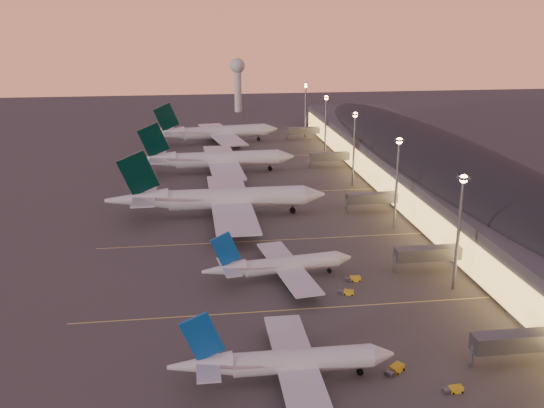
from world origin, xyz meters
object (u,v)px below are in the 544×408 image
at_px(radar_tower, 238,76).
at_px(baggage_tug_d, 353,279).
at_px(baggage_tug_a, 454,390).
at_px(airliner_wide_far, 214,133).
at_px(airliner_narrow_north, 279,266).
at_px(airliner_wide_near, 218,199).
at_px(baggage_tug_b, 395,369).
at_px(baggage_tug_c, 347,292).
at_px(airliner_narrow_south, 284,362).
at_px(airliner_wide_mid, 213,160).

distance_m(radar_tower, baggage_tug_d, 253.94).
bearing_deg(baggage_tug_a, airliner_wide_far, 94.43).
distance_m(airliner_wide_far, baggage_tug_d, 159.57).
distance_m(airliner_narrow_north, airliner_wide_near, 48.21).
bearing_deg(airliner_wide_far, baggage_tug_b, -93.43).
bearing_deg(baggage_tug_d, baggage_tug_c, -113.19).
bearing_deg(baggage_tug_b, baggage_tug_d, 48.76).
distance_m(baggage_tug_b, baggage_tug_d, 36.71).
xyz_separation_m(airliner_wide_near, baggage_tug_b, (25.27, -86.78, -4.84)).
relative_size(airliner_narrow_south, baggage_tug_a, 11.44).
distance_m(airliner_wide_mid, baggage_tug_d, 105.81).
bearing_deg(airliner_narrow_south, baggage_tug_a, -14.16).
xyz_separation_m(airliner_narrow_north, baggage_tug_a, (21.28, -46.64, -2.83)).
height_order(airliner_narrow_north, radar_tower, radar_tower).
height_order(airliner_narrow_south, airliner_narrow_north, airliner_narrow_south).
bearing_deg(airliner_wide_mid, baggage_tug_d, -77.29).
distance_m(airliner_wide_near, baggage_tug_b, 90.51).
bearing_deg(airliner_narrow_south, baggage_tug_c, 58.66).
relative_size(airliner_narrow_south, airliner_wide_far, 0.60).
relative_size(radar_tower, baggage_tug_b, 8.27).
bearing_deg(airliner_narrow_north, airliner_narrow_south, -105.76).
height_order(airliner_narrow_south, baggage_tug_a, airliner_narrow_south).
xyz_separation_m(baggage_tug_b, baggage_tug_c, (-0.55, 30.14, -0.08)).
height_order(airliner_narrow_north, airliner_wide_far, airliner_wide_far).
bearing_deg(radar_tower, baggage_tug_a, -88.02).
bearing_deg(airliner_wide_mid, baggage_tug_a, -79.76).
distance_m(airliner_narrow_south, airliner_wide_mid, 138.80).
distance_m(airliner_wide_far, radar_tower, 98.69).
bearing_deg(baggage_tug_b, airliner_narrow_north, 71.95).
bearing_deg(airliner_wide_near, radar_tower, 83.27).
bearing_deg(baggage_tug_d, airliner_wide_mid, 107.89).
xyz_separation_m(baggage_tug_a, baggage_tug_b, (-7.45, 6.64, 0.09)).
relative_size(airliner_wide_mid, radar_tower, 1.93).
xyz_separation_m(airliner_narrow_north, baggage_tug_c, (13.28, -9.85, -2.82)).
bearing_deg(airliner_narrow_south, airliner_wide_far, 91.03).
distance_m(airliner_narrow_north, baggage_tug_b, 42.40).
height_order(airliner_wide_near, baggage_tug_d, airliner_wide_near).
height_order(airliner_wide_far, baggage_tug_c, airliner_wide_far).
height_order(baggage_tug_b, baggage_tug_c, baggage_tug_b).
distance_m(airliner_narrow_north, airliner_wide_mid, 99.38).
bearing_deg(baggage_tug_a, baggage_tug_d, 92.47).
relative_size(airliner_wide_mid, baggage_tug_d, 17.41).
distance_m(radar_tower, baggage_tug_a, 297.19).
relative_size(radar_tower, baggage_tug_c, 9.48).
bearing_deg(airliner_narrow_north, airliner_wide_near, 95.33).
distance_m(airliner_narrow_south, radar_tower, 290.52).
bearing_deg(baggage_tug_b, baggage_tug_a, -78.86).
bearing_deg(baggage_tug_d, airliner_narrow_north, 171.44).
bearing_deg(baggage_tug_b, radar_tower, 53.43).
distance_m(airliner_narrow_north, baggage_tug_a, 51.34).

